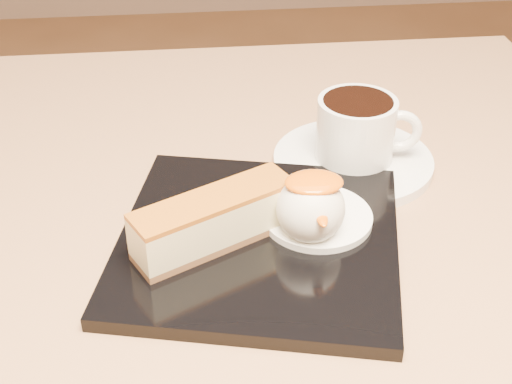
{
  "coord_description": "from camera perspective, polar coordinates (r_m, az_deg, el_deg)",
  "views": [
    {
      "loc": [
        -0.02,
        -0.46,
        1.08
      ],
      "look_at": [
        0.03,
        0.01,
        0.76
      ],
      "focal_mm": 50.0,
      "sensor_mm": 36.0,
      "label": 1
    }
  ],
  "objects": [
    {
      "name": "cream_smear",
      "position": [
        0.59,
        4.93,
        -2.01
      ],
      "size": [
        0.09,
        0.09,
        0.01
      ],
      "primitive_type": "cylinder",
      "color": "white",
      "rests_on": "dessert_plate"
    },
    {
      "name": "mint_sprig",
      "position": [
        0.6,
        1.77,
        -0.5
      ],
      "size": [
        0.03,
        0.02,
        0.0
      ],
      "color": "#2C8732",
      "rests_on": "cream_smear"
    },
    {
      "name": "cheesecake",
      "position": [
        0.55,
        -3.36,
        -2.26
      ],
      "size": [
        0.13,
        0.09,
        0.04
      ],
      "rotation": [
        0.0,
        0.0,
        0.48
      ],
      "color": "brown",
      "rests_on": "dessert_plate"
    },
    {
      "name": "table",
      "position": [
        0.69,
        -2.34,
        -14.17
      ],
      "size": [
        0.8,
        0.8,
        0.72
      ],
      "color": "black",
      "rests_on": "ground"
    },
    {
      "name": "coffee_cup",
      "position": [
        0.66,
        8.15,
        5.06
      ],
      "size": [
        0.1,
        0.07,
        0.06
      ],
      "rotation": [
        0.0,
        0.0,
        -0.17
      ],
      "color": "white",
      "rests_on": "saucer"
    },
    {
      "name": "mango_sauce",
      "position": [
        0.54,
        4.67,
        0.77
      ],
      "size": [
        0.05,
        0.03,
        0.01
      ],
      "primitive_type": "ellipsoid",
      "color": "#E15E07",
      "rests_on": "ice_cream_scoop"
    },
    {
      "name": "saucer",
      "position": [
        0.68,
        7.75,
        2.45
      ],
      "size": [
        0.15,
        0.15,
        0.01
      ],
      "primitive_type": "cylinder",
      "color": "white",
      "rests_on": "table"
    },
    {
      "name": "ice_cream_scoop",
      "position": [
        0.55,
        4.39,
        -1.34
      ],
      "size": [
        0.05,
        0.05,
        0.05
      ],
      "primitive_type": "sphere",
      "color": "white",
      "rests_on": "cream_smear"
    },
    {
      "name": "dessert_plate",
      "position": [
        0.57,
        0.21,
        -3.93
      ],
      "size": [
        0.26,
        0.26,
        0.01
      ],
      "primitive_type": "cube",
      "rotation": [
        0.0,
        0.0,
        -0.23
      ],
      "color": "black",
      "rests_on": "table"
    }
  ]
}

